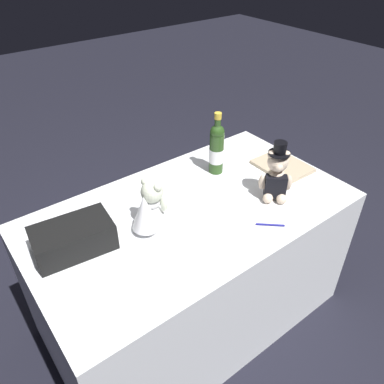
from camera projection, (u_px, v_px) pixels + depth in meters
name	position (u px, v px, depth m)	size (l,w,h in m)	color
ground_plane	(192.00, 312.00, 2.23)	(12.00, 12.00, 0.00)	black
reception_table	(192.00, 266.00, 2.00)	(1.52, 0.86, 0.77)	white
teddy_bear_groom	(276.00, 177.00, 1.79)	(0.15, 0.15, 0.29)	beige
teddy_bear_bride	(151.00, 209.00, 1.62)	(0.21, 0.17, 0.23)	white
champagne_bottle	(217.00, 148.00, 1.96)	(0.08, 0.08, 0.34)	#27471A
signing_pen	(269.00, 225.00, 1.68)	(0.10, 0.10, 0.01)	navy
gift_case_black	(73.00, 238.00, 1.53)	(0.33, 0.22, 0.12)	black
guestbook	(282.00, 166.00, 2.07)	(0.23, 0.28, 0.02)	tan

